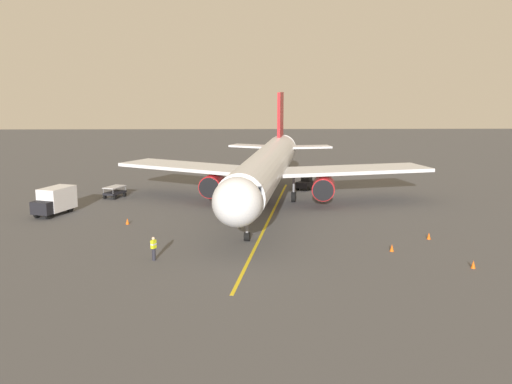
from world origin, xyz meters
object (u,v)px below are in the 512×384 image
at_px(safety_cone_nose_right, 392,248).
at_px(airplane, 267,168).
at_px(tug_near_nose, 306,184).
at_px(safety_cone_nose_left, 127,221).
at_px(ground_crew_wing_walker, 230,214).
at_px(box_truck_starboard_side, 55,201).
at_px(ground_crew_marshaller, 154,248).
at_px(safety_cone_wing_port, 429,236).
at_px(safety_cone_wing_starboard, 473,264).
at_px(baggage_cart_portside, 115,192).

bearing_deg(safety_cone_nose_right, airplane, -62.55).
bearing_deg(tug_near_nose, safety_cone_nose_left, 44.41).
height_order(ground_crew_wing_walker, box_truck_starboard_side, box_truck_starboard_side).
distance_m(ground_crew_marshaller, safety_cone_wing_port, 22.08).
bearing_deg(safety_cone_wing_starboard, baggage_cart_portside, -41.22).
bearing_deg(ground_crew_wing_walker, airplane, -115.07).
distance_m(tug_near_nose, safety_cone_nose_left, 25.06).
bearing_deg(box_truck_starboard_side, safety_cone_wing_starboard, 152.52).
distance_m(tug_near_nose, baggage_cart_portside, 22.31).
bearing_deg(baggage_cart_portside, ground_crew_wing_walker, 135.57).
xyz_separation_m(ground_crew_marshaller, safety_cone_nose_left, (4.07, -11.15, -0.61)).
distance_m(airplane, tug_near_nose, 11.60).
distance_m(box_truck_starboard_side, safety_cone_nose_left, 8.86).
bearing_deg(baggage_cart_portside, safety_cone_wing_starboard, 138.78).
relative_size(ground_crew_marshaller, safety_cone_nose_left, 3.11).
bearing_deg(safety_cone_wing_starboard, safety_cone_wing_port, -85.40).
height_order(airplane, tug_near_nose, airplane).
xyz_separation_m(ground_crew_wing_walker, safety_cone_nose_right, (-12.36, 9.18, -0.61)).
relative_size(tug_near_nose, safety_cone_wing_starboard, 4.99).
bearing_deg(safety_cone_wing_port, baggage_cart_portside, -32.31).
distance_m(ground_crew_marshaller, box_truck_starboard_side, 19.33).
bearing_deg(safety_cone_wing_port, safety_cone_nose_left, -12.75).
bearing_deg(ground_crew_marshaller, safety_cone_nose_right, -173.78).
distance_m(safety_cone_nose_right, safety_cone_wing_port, 5.22).
height_order(safety_cone_nose_left, safety_cone_wing_starboard, same).
bearing_deg(tug_near_nose, safety_cone_wing_starboard, 104.81).
bearing_deg(ground_crew_marshaller, airplane, -114.99).
xyz_separation_m(ground_crew_wing_walker, safety_cone_wing_starboard, (-16.87, 13.41, -0.61)).
height_order(baggage_cart_portside, box_truck_starboard_side, box_truck_starboard_side).
height_order(ground_crew_marshaller, safety_cone_nose_left, ground_crew_marshaller).
height_order(box_truck_starboard_side, safety_cone_wing_port, box_truck_starboard_side).
relative_size(ground_crew_marshaller, ground_crew_wing_walker, 1.00).
distance_m(tug_near_nose, safety_cone_nose_right, 27.02).
xyz_separation_m(ground_crew_marshaller, safety_cone_wing_port, (-21.40, -5.38, -0.61)).
xyz_separation_m(airplane, box_truck_starboard_side, (20.58, 3.50, -2.62)).
height_order(airplane, safety_cone_nose_left, airplane).
height_order(baggage_cart_portside, safety_cone_nose_left, baggage_cart_portside).
xyz_separation_m(airplane, ground_crew_marshaller, (8.75, 18.78, -3.12)).
bearing_deg(ground_crew_wing_walker, ground_crew_marshaller, 65.08).
height_order(ground_crew_marshaller, safety_cone_wing_starboard, ground_crew_marshaller).
xyz_separation_m(safety_cone_nose_left, safety_cone_wing_port, (-25.47, 5.76, 0.00)).
bearing_deg(box_truck_starboard_side, airplane, -170.36).
height_order(tug_near_nose, baggage_cart_portside, tug_near_nose).
bearing_deg(baggage_cart_portside, airplane, 162.79).
relative_size(ground_crew_wing_walker, baggage_cart_portside, 0.58).
bearing_deg(airplane, safety_cone_nose_left, 30.78).
bearing_deg(ground_crew_marshaller, ground_crew_wing_walker, -114.92).
bearing_deg(airplane, ground_crew_marshaller, 65.01).
xyz_separation_m(airplane, safety_cone_wing_port, (-12.65, 13.40, -3.73)).
relative_size(tug_near_nose, box_truck_starboard_side, 0.55).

